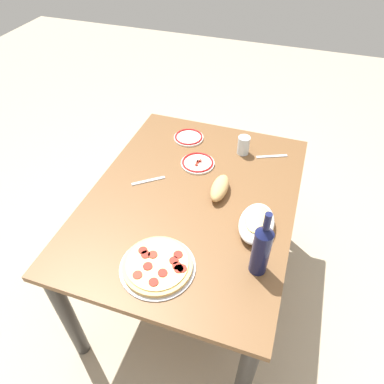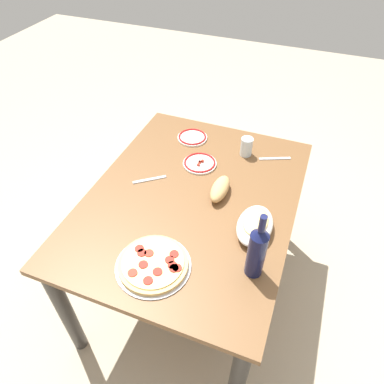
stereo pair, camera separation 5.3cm
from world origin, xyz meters
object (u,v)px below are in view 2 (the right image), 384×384
object	(u,v)px
dining_table	(192,213)
pepperoni_pizza	(153,264)
wine_bottle	(257,251)
water_glass	(246,147)
side_plate_far	(200,163)
bread_loaf	(220,189)
baked_pasta_dish	(255,224)
side_plate_near	(192,137)

from	to	relation	value
dining_table	pepperoni_pizza	size ratio (longest dim) A/B	4.20
wine_bottle	water_glass	distance (m)	0.76
wine_bottle	side_plate_far	size ratio (longest dim) A/B	1.78
side_plate_far	bread_loaf	xyz separation A→B (m)	(0.18, 0.17, 0.03)
baked_pasta_dish	side_plate_near	xyz separation A→B (m)	(-0.55, -0.50, -0.03)
pepperoni_pizza	bread_loaf	xyz separation A→B (m)	(-0.49, 0.12, 0.02)
dining_table	water_glass	xyz separation A→B (m)	(-0.41, 0.15, 0.17)
side_plate_far	pepperoni_pizza	bearing A→B (deg)	4.10
baked_pasta_dish	side_plate_near	distance (m)	0.74
baked_pasta_dish	bread_loaf	bearing A→B (deg)	-128.22
pepperoni_pizza	baked_pasta_dish	distance (m)	0.46
pepperoni_pizza	side_plate_near	size ratio (longest dim) A/B	1.78
dining_table	wine_bottle	xyz separation A→B (m)	(0.30, 0.37, 0.24)
pepperoni_pizza	bread_loaf	distance (m)	0.50
side_plate_near	bread_loaf	distance (m)	0.48
pepperoni_pizza	baked_pasta_dish	bearing A→B (deg)	134.40
water_glass	side_plate_far	distance (m)	0.27
pepperoni_pizza	baked_pasta_dish	world-z (taller)	baked_pasta_dish
baked_pasta_dish	side_plate_near	world-z (taller)	baked_pasta_dish
pepperoni_pizza	baked_pasta_dish	xyz separation A→B (m)	(-0.32, 0.33, 0.03)
baked_pasta_dish	side_plate_near	size ratio (longest dim) A/B	1.41
bread_loaf	dining_table	bearing A→B (deg)	-61.84
pepperoni_pizza	side_plate_near	bearing A→B (deg)	-169.03
pepperoni_pizza	baked_pasta_dish	size ratio (longest dim) A/B	1.26
side_plate_near	side_plate_far	bearing A→B (deg)	30.49
dining_table	wine_bottle	distance (m)	0.54
side_plate_far	bread_loaf	distance (m)	0.25
dining_table	side_plate_near	distance (m)	0.50
water_glass	bread_loaf	size ratio (longest dim) A/B	0.55
dining_table	wine_bottle	world-z (taller)	wine_bottle
dining_table	baked_pasta_dish	distance (m)	0.38
water_glass	bread_loaf	xyz separation A→B (m)	(0.35, -0.04, -0.02)
pepperoni_pizza	wine_bottle	xyz separation A→B (m)	(-0.12, 0.38, 0.11)
pepperoni_pizza	side_plate_far	bearing A→B (deg)	-175.90
dining_table	side_plate_far	bearing A→B (deg)	-168.34
dining_table	wine_bottle	bearing A→B (deg)	50.78
side_plate_near	bread_loaf	world-z (taller)	bread_loaf
dining_table	bread_loaf	distance (m)	0.20
dining_table	water_glass	size ratio (longest dim) A/B	12.40
pepperoni_pizza	dining_table	bearing A→B (deg)	179.70
baked_pasta_dish	side_plate_far	distance (m)	0.51
dining_table	pepperoni_pizza	distance (m)	0.44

